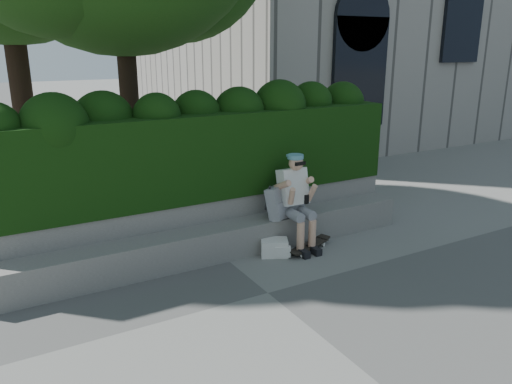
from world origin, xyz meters
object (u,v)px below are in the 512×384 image
skateboard (309,246)px  backpack_plaid (277,203)px  backpack_ground (274,247)px  person (295,197)px

skateboard → backpack_plaid: bearing=117.4°
skateboard → backpack_ground: (-0.53, 0.09, 0.05)m
backpack_plaid → skateboard: bearing=-75.1°
person → backpack_ground: (-0.44, -0.16, -0.63)m
skateboard → backpack_ground: backpack_ground is taller
skateboard → backpack_ground: 0.54m
backpack_plaid → backpack_ground: bearing=-159.1°
person → backpack_ground: 0.78m
backpack_plaid → person: bearing=-49.5°
skateboard → backpack_plaid: size_ratio=1.69×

